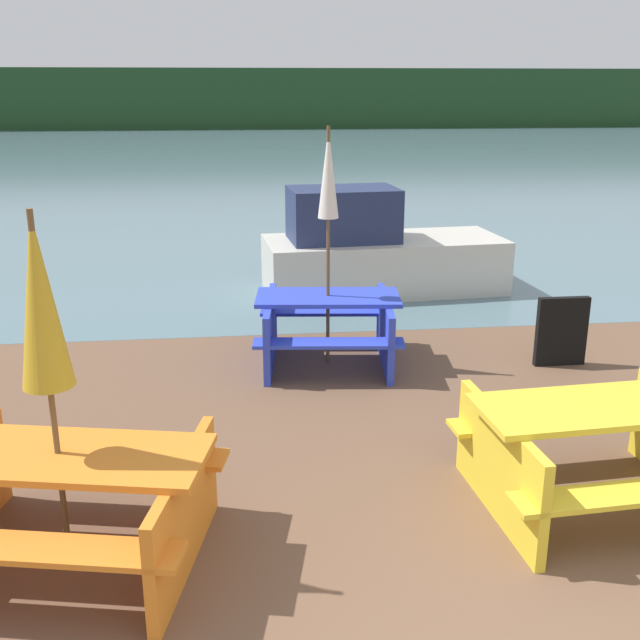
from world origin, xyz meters
TOP-DOWN VIEW (x-y plane):
  - water at (0.00, 31.12)m, footprint 60.00×50.00m
  - far_treeline at (0.00, 51.12)m, footprint 80.00×1.60m
  - picnic_table_orange at (-2.63, 1.80)m, footprint 2.05×1.72m
  - picnic_table_yellow at (0.97, 2.06)m, footprint 1.86×1.50m
  - picnic_table_blue at (-0.58, 5.12)m, footprint 1.65×1.53m
  - umbrella_white at (-0.58, 5.12)m, footprint 0.21×0.21m
  - umbrella_gold at (-2.63, 1.80)m, footprint 0.30×0.30m
  - boat at (0.46, 8.00)m, footprint 3.51×1.65m
  - signboard at (1.88, 4.77)m, footprint 0.55×0.08m

SIDE VIEW (x-z plane):
  - water at x=0.00m, z-range 0.00..0.00m
  - signboard at x=1.88m, z-range 0.00..0.75m
  - picnic_table_blue at x=-0.58m, z-range 0.07..0.82m
  - picnic_table_orange at x=-2.63m, z-range 0.08..0.83m
  - picnic_table_yellow at x=0.97m, z-range 0.07..0.85m
  - boat at x=0.46m, z-range -0.20..1.31m
  - umbrella_gold at x=-2.63m, z-range 0.58..2.80m
  - umbrella_white at x=-0.58m, z-range 0.73..3.22m
  - far_treeline at x=0.00m, z-range 0.00..4.00m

